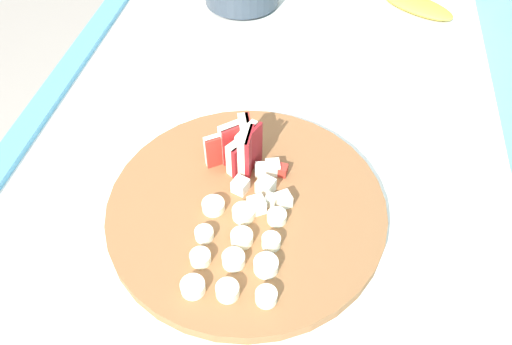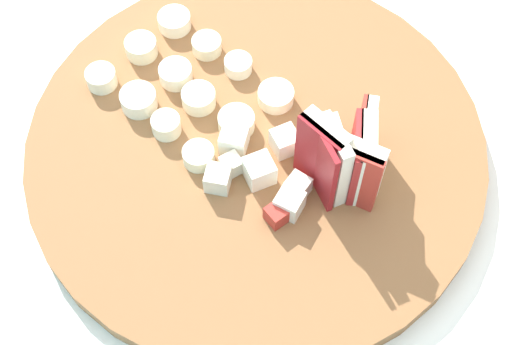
# 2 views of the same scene
# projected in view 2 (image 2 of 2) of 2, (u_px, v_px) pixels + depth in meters

# --- Properties ---
(cutting_board) EXTENTS (0.35, 0.35, 0.02)m
(cutting_board) POSITION_uv_depth(u_px,v_px,m) (256.00, 148.00, 0.57)
(cutting_board) COLOR brown
(cutting_board) RESTS_ON tiled_countertop
(apple_wedge_fan) EXTENTS (0.07, 0.07, 0.07)m
(apple_wedge_fan) POSITION_uv_depth(u_px,v_px,m) (341.00, 159.00, 0.52)
(apple_wedge_fan) COLOR #B22D23
(apple_wedge_fan) RESTS_ON cutting_board
(apple_dice_pile) EXTENTS (0.09, 0.08, 0.02)m
(apple_dice_pile) POSITION_uv_depth(u_px,v_px,m) (263.00, 171.00, 0.54)
(apple_dice_pile) COLOR beige
(apple_dice_pile) RESTS_ON cutting_board
(banana_slice_rows) EXTENTS (0.14, 0.11, 0.01)m
(banana_slice_rows) POSITION_uv_depth(u_px,v_px,m) (186.00, 84.00, 0.58)
(banana_slice_rows) COLOR #F4EAC6
(banana_slice_rows) RESTS_ON cutting_board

